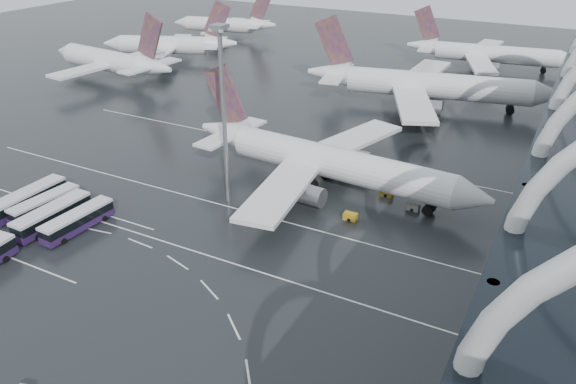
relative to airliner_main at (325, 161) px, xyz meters
The scene contains 21 objects.
ground 28.23m from the airliner_main, 105.11° to the right, with size 420.00×420.00×0.00m, color black.
lane_marking_near 30.13m from the airliner_main, 104.10° to the right, with size 120.00×0.25×0.01m, color white.
lane_marking_mid 17.22m from the airliner_main, 116.03° to the right, with size 120.00×0.25×0.01m, color white.
lane_marking_far 15.81m from the airliner_main, 118.83° to the left, with size 120.00×0.25×0.01m, color white.
bus_bay_line_south 53.25m from the airliner_main, 126.11° to the right, with size 28.00×0.25×0.01m, color white.
bus_bay_line_north 41.48m from the airliner_main, 139.34° to the right, with size 28.00×0.25×0.01m, color white.
airliner_main is the anchor object (origin of this frame).
airliner_gate_b 53.70m from the airliner_main, 87.10° to the left, with size 62.46×55.35×21.76m.
airliner_gate_c 100.18m from the airliner_main, 84.55° to the left, with size 51.41×47.03×18.31m.
jet_remote_west 90.46m from the airliner_main, 157.43° to the left, with size 48.73×39.32×21.20m.
jet_remote_mid 104.13m from the airliner_main, 143.47° to the left, with size 43.44×35.42×19.58m.
jet_remote_far 134.51m from the airliner_main, 131.24° to the left, with size 41.66×33.74×18.19m.
bus_row_near_a 51.04m from the airliner_main, 142.25° to the right, with size 3.33×13.75×3.38m.
bus_row_near_b 48.07m from the airliner_main, 139.67° to the right, with size 3.72×12.42×3.01m.
bus_row_near_c 46.39m from the airliner_main, 134.06° to the right, with size 3.43×13.61×3.34m.
bus_row_near_d 42.71m from the airliner_main, 130.47° to the right, with size 3.48×12.72×3.10m.
floodlight_mast 22.59m from the airliner_main, 133.85° to the right, with size 2.29×2.29×29.84m.
gse_cart_belly_a 13.55m from the airliner_main, 45.85° to the right, with size 2.19×1.29×1.20m, color #B38817.
gse_cart_belly_b 17.56m from the airliner_main, ahead, with size 2.10×1.24×1.15m, color slate.
gse_cart_belly_c 6.90m from the airliner_main, 123.98° to the right, with size 2.50×1.47×1.36m, color #B38817.
gse_cart_belly_e 12.24m from the airliner_main, ahead, with size 2.26×1.33×1.23m, color #B38817.
Camera 1 is at (44.63, -57.31, 45.54)m, focal length 35.00 mm.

